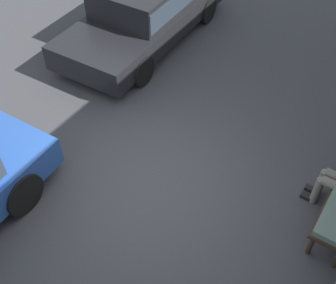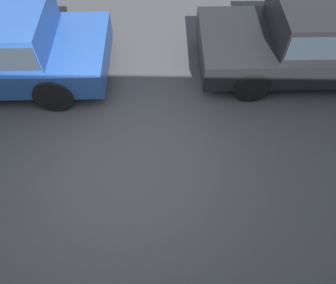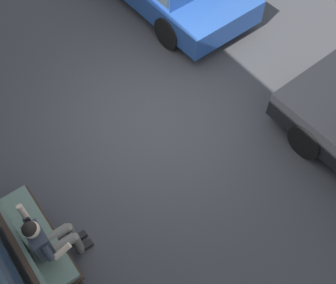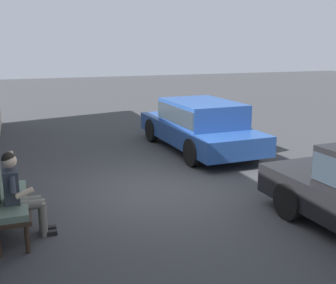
# 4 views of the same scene
# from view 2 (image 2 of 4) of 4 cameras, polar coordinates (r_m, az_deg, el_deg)

# --- Properties ---
(ground_plane) EXTENTS (60.00, 60.00, 0.00)m
(ground_plane) POSITION_cam_2_polar(r_m,az_deg,el_deg) (5.30, -7.08, -5.33)
(ground_plane) COLOR #38383A
(parked_car_near) EXTENTS (4.68, 2.07, 1.41)m
(parked_car_near) POSITION_cam_2_polar(r_m,az_deg,el_deg) (7.05, 26.36, 16.54)
(parked_car_near) COLOR black
(parked_car_near) RESTS_ON ground_plane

